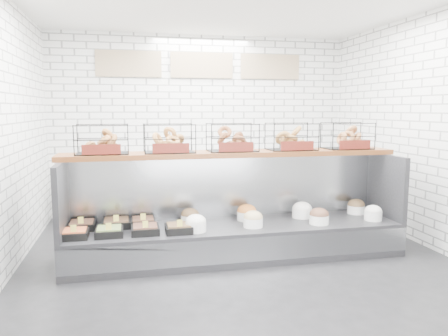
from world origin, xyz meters
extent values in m
plane|color=black|center=(0.00, 0.00, 0.00)|extent=(5.50, 5.50, 0.00)
cube|color=white|center=(0.00, 2.75, 1.50)|extent=(5.00, 0.02, 3.00)
cube|color=white|center=(2.50, 0.00, 1.50)|extent=(0.02, 5.50, 3.00)
cube|color=tan|center=(-1.20, 2.72, 2.50)|extent=(1.05, 0.03, 0.42)
cube|color=tan|center=(0.00, 2.72, 2.50)|extent=(1.05, 0.03, 0.42)
cube|color=tan|center=(1.20, 2.72, 2.50)|extent=(1.05, 0.03, 0.42)
cube|color=black|center=(0.00, 0.30, 0.20)|extent=(4.00, 0.90, 0.40)
cube|color=#93969B|center=(0.00, -0.14, 0.22)|extent=(4.00, 0.03, 0.28)
cube|color=#93969B|center=(0.00, 0.71, 0.80)|extent=(4.00, 0.08, 0.80)
cube|color=black|center=(-1.97, 0.30, 0.80)|extent=(0.06, 0.90, 0.80)
cube|color=black|center=(1.97, 0.30, 0.80)|extent=(0.06, 0.90, 0.80)
cube|color=black|center=(-1.83, 0.11, 0.44)|extent=(0.28, 0.28, 0.08)
cube|color=#D25B2C|center=(-1.83, 0.11, 0.48)|extent=(0.24, 0.24, 0.04)
cube|color=#F8E656|center=(-1.83, 0.02, 0.53)|extent=(0.06, 0.01, 0.08)
cube|color=black|center=(-1.79, 0.46, 0.44)|extent=(0.30, 0.30, 0.08)
cube|color=brown|center=(-1.79, 0.46, 0.48)|extent=(0.25, 0.25, 0.04)
cube|color=#F8E656|center=(-1.79, 0.36, 0.53)|extent=(0.06, 0.01, 0.08)
cube|color=black|center=(-1.47, 0.12, 0.44)|extent=(0.30, 0.30, 0.08)
cube|color=olive|center=(-1.47, 0.12, 0.48)|extent=(0.25, 0.25, 0.04)
cube|color=#F8E656|center=(-1.47, 0.02, 0.53)|extent=(0.06, 0.01, 0.08)
cube|color=black|center=(-1.40, 0.48, 0.44)|extent=(0.32, 0.32, 0.08)
cube|color=brown|center=(-1.40, 0.48, 0.48)|extent=(0.27, 0.27, 0.04)
cube|color=#F8E656|center=(-1.40, 0.37, 0.53)|extent=(0.06, 0.01, 0.08)
cube|color=black|center=(-1.08, 0.13, 0.44)|extent=(0.30, 0.30, 0.08)
cube|color=brown|center=(-1.08, 0.13, 0.48)|extent=(0.26, 0.26, 0.04)
cube|color=#F8E656|center=(-1.08, 0.02, 0.53)|extent=(0.06, 0.01, 0.08)
cube|color=black|center=(-1.10, 0.47, 0.44)|extent=(0.28, 0.28, 0.08)
cube|color=brown|center=(-1.10, 0.47, 0.48)|extent=(0.24, 0.24, 0.04)
cube|color=#F8E656|center=(-1.10, 0.37, 0.53)|extent=(0.06, 0.01, 0.08)
cube|color=black|center=(-0.71, 0.10, 0.44)|extent=(0.29, 0.29, 0.08)
cube|color=brown|center=(-0.71, 0.10, 0.48)|extent=(0.25, 0.25, 0.04)
cube|color=#F8E656|center=(-0.71, -0.01, 0.53)|extent=(0.06, 0.01, 0.08)
cylinder|color=white|center=(-0.52, 0.09, 0.46)|extent=(0.24, 0.24, 0.11)
ellipsoid|color=white|center=(-0.52, 0.09, 0.52)|extent=(0.23, 0.23, 0.16)
cylinder|color=white|center=(-0.54, 0.44, 0.46)|extent=(0.22, 0.22, 0.11)
ellipsoid|color=brown|center=(-0.54, 0.44, 0.52)|extent=(0.22, 0.22, 0.15)
cylinder|color=white|center=(0.16, 0.14, 0.46)|extent=(0.23, 0.23, 0.11)
ellipsoid|color=tan|center=(0.16, 0.14, 0.52)|extent=(0.23, 0.23, 0.16)
cylinder|color=white|center=(0.18, 0.46, 0.46)|extent=(0.25, 0.25, 0.11)
ellipsoid|color=#C96D2A|center=(0.18, 0.46, 0.52)|extent=(0.24, 0.24, 0.17)
cylinder|color=white|center=(0.98, 0.10, 0.46)|extent=(0.24, 0.24, 0.11)
ellipsoid|color=brown|center=(0.98, 0.10, 0.52)|extent=(0.23, 0.23, 0.16)
cylinder|color=white|center=(0.90, 0.44, 0.46)|extent=(0.25, 0.25, 0.11)
ellipsoid|color=silver|center=(0.90, 0.44, 0.52)|extent=(0.25, 0.25, 0.17)
cylinder|color=white|center=(1.71, 0.12, 0.46)|extent=(0.22, 0.22, 0.11)
ellipsoid|color=silver|center=(1.71, 0.12, 0.52)|extent=(0.21, 0.21, 0.15)
cylinder|color=white|center=(1.68, 0.48, 0.46)|extent=(0.23, 0.23, 0.11)
ellipsoid|color=brown|center=(1.68, 0.48, 0.52)|extent=(0.22, 0.22, 0.16)
cube|color=#512811|center=(0.00, 0.52, 1.23)|extent=(4.10, 0.50, 0.06)
cube|color=black|center=(-1.53, 0.52, 1.43)|extent=(0.60, 0.38, 0.34)
cube|color=#56170F|center=(-1.53, 0.32, 1.33)|extent=(0.42, 0.02, 0.11)
cube|color=black|center=(-0.77, 0.52, 1.43)|extent=(0.60, 0.38, 0.34)
cube|color=#56170F|center=(-0.77, 0.32, 1.33)|extent=(0.42, 0.02, 0.11)
cube|color=black|center=(0.00, 0.52, 1.43)|extent=(0.60, 0.38, 0.34)
cube|color=#56170F|center=(0.00, 0.32, 1.33)|extent=(0.42, 0.02, 0.11)
cube|color=black|center=(0.77, 0.52, 1.43)|extent=(0.60, 0.38, 0.34)
cube|color=#56170F|center=(0.77, 0.32, 1.33)|extent=(0.42, 0.02, 0.11)
cube|color=black|center=(1.53, 0.52, 1.43)|extent=(0.60, 0.38, 0.34)
cube|color=#56170F|center=(1.53, 0.32, 1.33)|extent=(0.42, 0.02, 0.11)
cube|color=#93969B|center=(0.00, 2.43, 0.45)|extent=(4.00, 0.60, 0.90)
cube|color=black|center=(-1.69, 2.49, 1.02)|extent=(0.40, 0.30, 0.24)
cube|color=silver|center=(-0.45, 2.47, 0.99)|extent=(0.35, 0.28, 0.18)
cylinder|color=#CA4C32|center=(0.78, 2.42, 1.01)|extent=(0.09, 0.09, 0.22)
cube|color=black|center=(1.50, 2.44, 1.05)|extent=(0.30, 0.30, 0.30)
camera|label=1|loc=(-1.23, -4.66, 1.77)|focal=35.00mm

